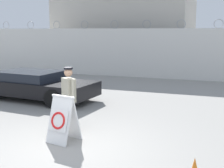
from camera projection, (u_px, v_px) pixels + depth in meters
ground_plane at (62, 151)px, 6.76m from camera, size 90.00×90.00×0.00m
perimeter_wall at (163, 53)px, 16.84m from camera, size 36.00×0.30×3.15m
building_block at (128, 30)px, 22.33m from camera, size 8.81×6.64×5.21m
barricade_sign at (63, 119)px, 7.28m from camera, size 0.70×0.75×1.10m
security_guard at (69, 96)px, 7.97m from camera, size 0.53×0.60×1.67m
parked_car_front_coupe at (34, 85)px, 11.80m from camera, size 4.87×2.29×1.07m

